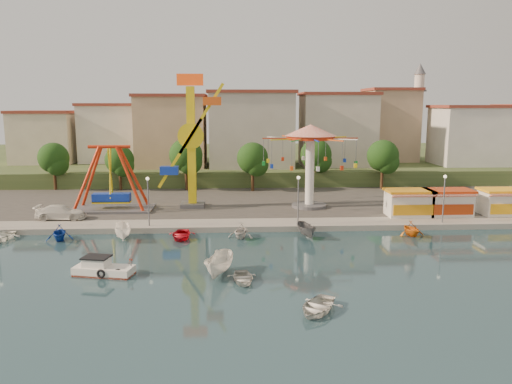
{
  "coord_description": "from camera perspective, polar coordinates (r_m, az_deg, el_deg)",
  "views": [
    {
      "loc": [
        0.86,
        -39.41,
        13.32
      ],
      "look_at": [
        3.5,
        14.0,
        4.0
      ],
      "focal_mm": 35.0,
      "sensor_mm": 36.0,
      "label": 1
    }
  ],
  "objects": [
    {
      "name": "tree_2",
      "position": [
        75.89,
        -8.02,
        4.19
      ],
      "size": [
        5.02,
        5.02,
        7.85
      ],
      "color": "#382314",
      "rests_on": "quay_deck"
    },
    {
      "name": "rowboat_a",
      "position": [
        38.57,
        -1.53,
        -9.79
      ],
      "size": [
        2.56,
        3.42,
        0.67
      ],
      "primitive_type": "imported",
      "rotation": [
        0.0,
        0.0,
        0.08
      ],
      "color": "silver",
      "rests_on": "ground"
    },
    {
      "name": "booth_left",
      "position": [
        60.59,
        17.06,
        -1.17
      ],
      "size": [
        5.4,
        3.78,
        3.08
      ],
      "color": "white",
      "rests_on": "quay_deck"
    },
    {
      "name": "building_0",
      "position": [
        92.18,
        -24.78,
        6.26
      ],
      "size": [
        9.26,
        9.53,
        11.87
      ],
      "primitive_type": "cube",
      "color": "beige",
      "rests_on": "hill_terrace"
    },
    {
      "name": "tree_5",
      "position": [
        78.81,
        14.3,
        4.04
      ],
      "size": [
        4.83,
        4.83,
        7.54
      ],
      "color": "#382314",
      "rests_on": "quay_deck"
    },
    {
      "name": "hill_terrace",
      "position": [
        107.07,
        -3.28,
        3.53
      ],
      "size": [
        200.0,
        60.0,
        3.0
      ],
      "primitive_type": "cube",
      "color": "#384C26",
      "rests_on": "ground"
    },
    {
      "name": "rowboat_b",
      "position": [
        33.56,
        7.0,
        -12.84
      ],
      "size": [
        4.34,
        4.71,
        0.8
      ],
      "primitive_type": "imported",
      "rotation": [
        0.0,
        0.0,
        -0.55
      ],
      "color": "silver",
      "rests_on": "ground"
    },
    {
      "name": "building_4",
      "position": [
        93.58,
        8.45,
        6.29
      ],
      "size": [
        10.75,
        9.23,
        9.24
      ],
      "primitive_type": "cube",
      "color": "beige",
      "rests_on": "hill_terrace"
    },
    {
      "name": "moored_boat_3",
      "position": [
        51.14,
        -8.58,
        -4.86
      ],
      "size": [
        2.81,
        3.89,
        0.8
      ],
      "primitive_type": "imported",
      "rotation": [
        0.0,
        0.0,
        -0.01
      ],
      "color": "red",
      "rests_on": "ground"
    },
    {
      "name": "moored_boat_1",
      "position": [
        53.62,
        -21.54,
        -4.32
      ],
      "size": [
        3.33,
        3.63,
        1.61
      ],
      "primitive_type": "imported",
      "rotation": [
        0.0,
        0.0,
        0.26
      ],
      "color": "#12379E",
      "rests_on": "ground"
    },
    {
      "name": "moored_boat_5",
      "position": [
        51.36,
        5.8,
        -4.36
      ],
      "size": [
        2.18,
        3.97,
        1.45
      ],
      "primitive_type": "imported",
      "rotation": [
        0.0,
        0.0,
        0.21
      ],
      "color": "#505155",
      "rests_on": "ground"
    },
    {
      "name": "moored_boat_4",
      "position": [
        50.79,
        -1.74,
        -4.42
      ],
      "size": [
        3.22,
        3.5,
        1.54
      ],
      "primitive_type": "imported",
      "rotation": [
        0.0,
        0.0,
        -0.27
      ],
      "color": "beige",
      "rests_on": "ground"
    },
    {
      "name": "cabin_motorboat",
      "position": [
        41.91,
        -17.15,
        -8.47
      ],
      "size": [
        4.95,
        2.74,
        1.65
      ],
      "rotation": [
        0.0,
        0.0,
        -0.22
      ],
      "color": "white",
      "rests_on": "ground"
    },
    {
      "name": "tree_4",
      "position": [
        78.25,
        6.87,
        4.26
      ],
      "size": [
        4.86,
        4.86,
        7.6
      ],
      "color": "#382314",
      "rests_on": "quay_deck"
    },
    {
      "name": "moored_boat_2",
      "position": [
        51.95,
        -14.95,
        -4.4
      ],
      "size": [
        2.36,
        4.37,
        1.6
      ],
      "primitive_type": "imported",
      "rotation": [
        0.0,
        0.0,
        0.2
      ],
      "color": "white",
      "rests_on": "ground"
    },
    {
      "name": "building_2",
      "position": [
        91.94,
        -8.53,
        6.85
      ],
      "size": [
        11.95,
        9.28,
        11.23
      ],
      "primitive_type": "cube",
      "color": "tan",
      "rests_on": "hill_terrace"
    },
    {
      "name": "kamikaze_tower",
      "position": [
        62.6,
        -7.15,
        5.42
      ],
      "size": [
        5.8,
        3.1,
        16.5
      ],
      "color": "#59595E",
      "rests_on": "quay_deck"
    },
    {
      "name": "moored_boat_7",
      "position": [
        54.05,
        17.32,
        -3.99
      ],
      "size": [
        2.99,
        3.32,
        1.55
      ],
      "primitive_type": "imported",
      "rotation": [
        0.0,
        0.0,
        0.16
      ],
      "color": "orange",
      "rests_on": "ground"
    },
    {
      "name": "booth_mid",
      "position": [
        62.33,
        21.11,
        -1.1
      ],
      "size": [
        5.4,
        3.78,
        3.08
      ],
      "color": "white",
      "rests_on": "quay_deck"
    },
    {
      "name": "building_3",
      "position": [
        88.53,
        0.25,
        6.18
      ],
      "size": [
        12.59,
        10.5,
        9.2
      ],
      "primitive_type": "cube",
      "color": "beige",
      "rests_on": "hill_terrace"
    },
    {
      "name": "lamp_post_3",
      "position": [
        58.2,
        20.66,
        -0.87
      ],
      "size": [
        0.14,
        0.14,
        5.0
      ],
      "primitive_type": "cylinder",
      "color": "#59595E",
      "rests_on": "quay_deck"
    },
    {
      "name": "tree_3",
      "position": [
        74.25,
        -0.39,
        3.88
      ],
      "size": [
        4.68,
        4.68,
        7.32
      ],
      "color": "#382314",
      "rests_on": "quay_deck"
    },
    {
      "name": "wave_swinger",
      "position": [
        62.41,
        6.22,
        5.12
      ],
      "size": [
        11.6,
        11.6,
        10.4
      ],
      "color": "#59595E",
      "rests_on": "quay_deck"
    },
    {
      "name": "quay_deck",
      "position": [
        102.25,
        -3.29,
        2.55
      ],
      "size": [
        200.0,
        100.0,
        0.6
      ],
      "primitive_type": "cube",
      "color": "#9E998E",
      "rests_on": "ground"
    },
    {
      "name": "asphalt_pad",
      "position": [
        70.57,
        -3.48,
        -0.51
      ],
      "size": [
        90.0,
        28.0,
        0.01
      ],
      "primitive_type": "cube",
      "color": "#4C4944",
      "rests_on": "quay_deck"
    },
    {
      "name": "skiff",
      "position": [
        39.85,
        -4.2,
        -8.32
      ],
      "size": [
        2.92,
        4.91,
        1.78
      ],
      "primitive_type": "imported",
      "rotation": [
        0.0,
        0.0,
        -0.28
      ],
      "color": "silver",
      "rests_on": "ground"
    },
    {
      "name": "tree_0",
      "position": [
        81.35,
        -22.14,
        3.62
      ],
      "size": [
        4.6,
        4.6,
        7.19
      ],
      "color": "#382314",
      "rests_on": "quay_deck"
    },
    {
      "name": "pirate_ship_ride",
      "position": [
        63.14,
        -16.27,
        1.36
      ],
      "size": [
        10.0,
        5.0,
        8.0
      ],
      "color": "#59595E",
      "rests_on": "quay_deck"
    },
    {
      "name": "lamp_post_1",
      "position": [
        54.13,
        -12.2,
        -1.22
      ],
      "size": [
        0.14,
        0.14,
        5.0
      ],
      "primitive_type": "cylinder",
      "color": "#59595E",
      "rests_on": "quay_deck"
    },
    {
      "name": "tree_1",
      "position": [
        77.93,
        -15.34,
        3.55
      ],
      "size": [
        4.35,
        4.35,
        6.8
      ],
      "color": "#382314",
      "rests_on": "quay_deck"
    },
    {
      "name": "minaret",
      "position": [
        99.8,
        18.02,
        8.97
      ],
      "size": [
        2.8,
        2.8,
        18.0
      ],
      "color": "silver",
      "rests_on": "hill_terrace"
    },
    {
      "name": "building_1",
      "position": [
        93.66,
        -16.61,
        5.8
      ],
      "size": [
        12.33,
        9.01,
        8.63
      ],
      "primitive_type": "cube",
      "color": "silver",
      "rests_on": "hill_terrace"
    },
    {
      "name": "van",
      "position": [
        60.47,
        -21.39,
        -2.17
      ],
      "size": [
        5.6,
        2.43,
        1.61
      ],
      "primitive_type": "imported",
      "rotation": [
        0.0,
        0.0,
        1.54
      ],
      "color": "silver",
      "rests_on": "quay_deck"
    },
    {
      "name": "lamp_post_2",
      "position": [
        53.87,
        4.84,
        -1.08
      ],
      "size": [
        0.14,
        0.14,
        5.0
      ],
      "primitive_type": "cylinder",
      "color": "#59595E",
      "rests_on": "quay_deck"
    },
    {
      "name": "booth_right",
      "position": [
        65.29,
        26.43,
        -1.0
      ],
      "size": [
        5.4,
        3.78,
        3.08
      ],
      "color": "white",
      "rests_on": "quay_deck"
    },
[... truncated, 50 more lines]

